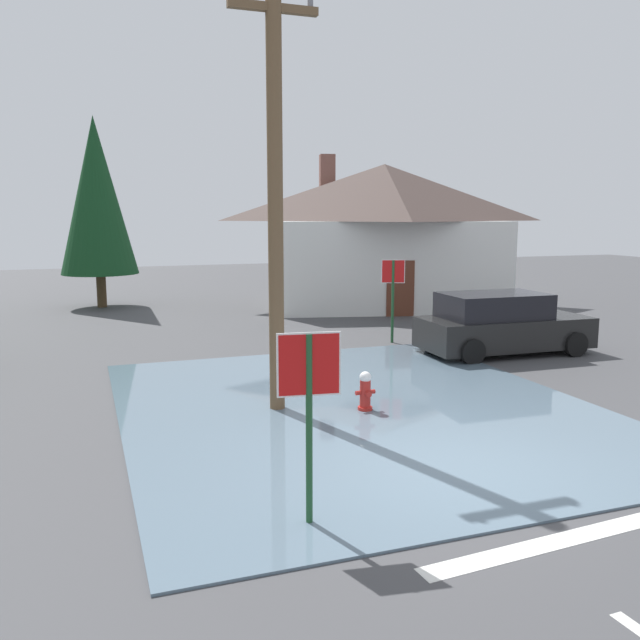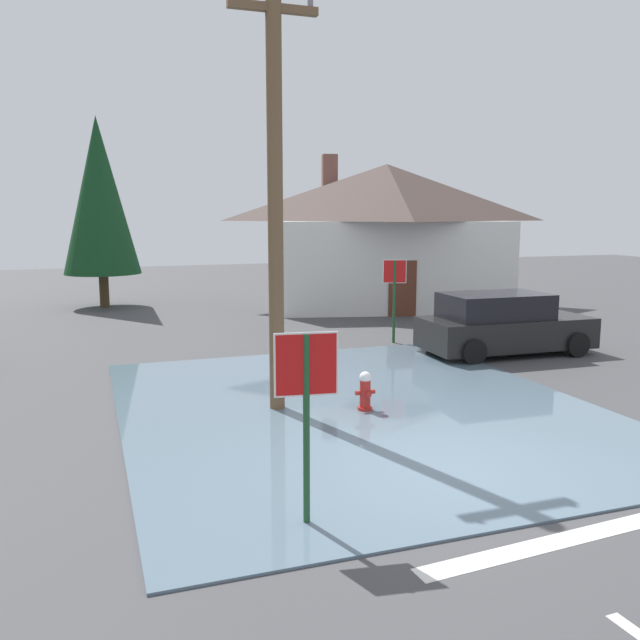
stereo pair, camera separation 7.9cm
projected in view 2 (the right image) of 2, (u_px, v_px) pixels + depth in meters
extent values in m
cube|color=#424244|center=(450.00, 476.00, 9.48)|extent=(80.00, 80.00, 0.10)
cube|color=slate|center=(357.00, 407.00, 12.61)|extent=(8.65, 10.30, 0.03)
cube|color=silver|center=(572.00, 538.00, 7.56)|extent=(4.08, 0.59, 0.01)
cylinder|color=#1E4C28|center=(306.00, 431.00, 7.71)|extent=(0.08, 0.08, 2.29)
cube|color=white|center=(306.00, 364.00, 7.59)|extent=(0.74, 0.12, 0.74)
cube|color=red|center=(306.00, 364.00, 7.59)|extent=(0.70, 0.13, 0.70)
cylinder|color=#AD231E|center=(365.00, 409.00, 12.39)|extent=(0.27, 0.27, 0.09)
cylinder|color=#AD231E|center=(365.00, 394.00, 12.35)|extent=(0.20, 0.20, 0.50)
sphere|color=white|center=(365.00, 377.00, 12.30)|extent=(0.22, 0.22, 0.22)
cylinder|color=#AD231E|center=(358.00, 393.00, 12.29)|extent=(0.09, 0.08, 0.08)
cylinder|color=#AD231E|center=(372.00, 392.00, 12.39)|extent=(0.09, 0.08, 0.08)
cylinder|color=#AD231E|center=(368.00, 394.00, 12.21)|extent=(0.10, 0.09, 0.10)
cylinder|color=brown|center=(275.00, 201.00, 11.92)|extent=(0.28, 0.28, 7.73)
cube|color=brown|center=(273.00, 8.00, 11.41)|extent=(1.60, 0.14, 0.14)
cylinder|color=slate|center=(310.00, 4.00, 11.60)|extent=(0.10, 0.10, 0.12)
cylinder|color=#1E4C28|center=(394.00, 302.00, 18.84)|extent=(0.08, 0.08, 2.35)
cube|color=white|center=(395.00, 271.00, 18.70)|extent=(0.63, 0.25, 0.66)
cube|color=red|center=(395.00, 271.00, 18.70)|extent=(0.60, 0.24, 0.62)
cube|color=silver|center=(386.00, 263.00, 26.63)|extent=(9.72, 7.90, 3.37)
pyramid|color=#473833|center=(387.00, 193.00, 26.19)|extent=(10.50, 8.54, 2.19)
cube|color=brown|center=(330.00, 179.00, 26.96)|extent=(0.72, 0.72, 1.97)
cube|color=#592D1E|center=(402.00, 289.00, 23.73)|extent=(0.99, 0.29, 2.00)
cube|color=black|center=(506.00, 332.00, 17.48)|extent=(4.49, 2.00, 0.79)
cube|color=black|center=(495.00, 306.00, 17.26)|extent=(2.71, 1.72, 0.64)
cylinder|color=black|center=(533.00, 332.00, 18.86)|extent=(0.65, 0.24, 0.64)
cylinder|color=black|center=(577.00, 345.00, 17.09)|extent=(0.65, 0.24, 0.64)
cylinder|color=black|center=(437.00, 338.00, 17.95)|extent=(0.65, 0.24, 0.64)
cylinder|color=black|center=(473.00, 352.00, 16.18)|extent=(0.65, 0.24, 0.64)
cylinder|color=#4C3823|center=(104.00, 290.00, 26.21)|extent=(0.37, 0.37, 1.32)
cone|color=#143D1E|center=(99.00, 196.00, 25.63)|extent=(2.93, 2.93, 6.01)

